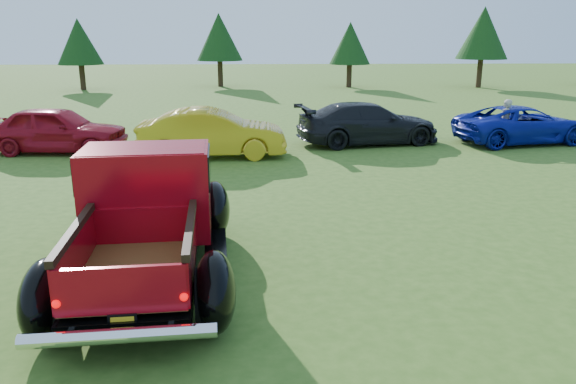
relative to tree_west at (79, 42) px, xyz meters
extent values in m
plane|color=#365A19|center=(12.00, -29.00, -3.11)|extent=(120.00, 120.00, 0.00)
cylinder|color=#332114|center=(0.00, 0.00, -2.28)|extent=(0.36, 0.36, 1.66)
cone|color=black|center=(0.00, 0.00, 0.02)|extent=(2.94, 2.94, 2.94)
cylinder|color=#332114|center=(9.00, 2.00, -2.21)|extent=(0.36, 0.36, 1.80)
cone|color=black|center=(9.00, 2.00, 0.29)|extent=(3.20, 3.20, 3.20)
cylinder|color=#332114|center=(18.00, 1.00, -2.32)|extent=(0.36, 0.36, 1.58)
cone|color=black|center=(18.00, 1.00, -0.12)|extent=(2.82, 2.82, 2.82)
cylinder|color=#332114|center=(27.00, 0.50, -2.14)|extent=(0.36, 0.36, 1.94)
cone|color=black|center=(27.00, 0.50, 0.56)|extent=(3.46, 3.46, 3.46)
cylinder|color=black|center=(9.53, -32.16, -2.68)|extent=(0.33, 0.88, 0.87)
cylinder|color=black|center=(11.36, -32.01, -2.68)|extent=(0.33, 0.88, 0.87)
cylinder|color=black|center=(9.24, -28.71, -2.68)|extent=(0.33, 0.88, 0.87)
cylinder|color=black|center=(11.08, -28.56, -2.68)|extent=(0.33, 0.88, 0.87)
cube|color=black|center=(10.30, -30.31, -2.62)|extent=(1.92, 5.19, 0.22)
cube|color=maroon|center=(10.15, -28.53, -2.18)|extent=(1.97, 1.77, 0.67)
cube|color=silver|center=(10.08, -27.70, -2.19)|extent=(1.73, 0.21, 0.54)
cube|color=maroon|center=(10.27, -29.93, -1.81)|extent=(2.02, 1.40, 1.41)
cube|color=black|center=(10.27, -29.93, -1.43)|extent=(2.06, 1.29, 0.54)
cube|color=maroon|center=(10.27, -29.93, -1.14)|extent=(1.93, 1.28, 0.09)
cube|color=brown|center=(10.41, -31.66, -2.44)|extent=(1.63, 2.28, 0.05)
cube|color=maroon|center=(9.68, -31.72, -2.16)|extent=(0.23, 2.16, 0.56)
cube|color=maroon|center=(11.14, -31.60, -2.16)|extent=(0.23, 2.16, 0.56)
cube|color=maroon|center=(10.32, -30.58, -2.16)|extent=(1.46, 0.17, 0.56)
cube|color=maroon|center=(10.50, -32.74, -2.16)|extent=(1.46, 0.18, 0.56)
cube|color=black|center=(9.68, -31.72, -1.82)|extent=(0.27, 2.16, 0.10)
cube|color=black|center=(11.14, -31.60, -1.82)|extent=(0.27, 2.16, 0.10)
ellipsoid|color=black|center=(9.42, -32.17, -2.55)|extent=(0.59, 1.18, 0.95)
ellipsoid|color=black|center=(11.47, -32.01, -2.55)|extent=(0.59, 1.18, 0.95)
ellipsoid|color=black|center=(9.14, -28.72, -2.55)|extent=(0.59, 1.18, 0.95)
ellipsoid|color=black|center=(11.18, -28.55, -2.55)|extent=(0.59, 1.18, 0.95)
cube|color=black|center=(9.28, -30.45, -2.75)|extent=(0.53, 2.29, 0.06)
cube|color=black|center=(11.33, -30.28, -2.75)|extent=(0.53, 2.29, 0.06)
cylinder|color=silver|center=(10.52, -33.01, -2.57)|extent=(2.12, 0.34, 0.17)
cube|color=black|center=(10.50, -32.78, -2.51)|extent=(0.32, 0.04, 0.16)
cube|color=gold|center=(10.50, -32.79, -2.51)|extent=(0.26, 0.03, 0.11)
sphere|color=#CC0505|center=(9.81, -32.83, -2.26)|extent=(0.10, 0.10, 0.10)
sphere|color=#CC0505|center=(11.19, -32.71, -2.26)|extent=(0.10, 0.10, 0.10)
imported|color=maroon|center=(5.50, -20.56, -2.37)|extent=(4.47, 2.09, 1.48)
imported|color=gold|center=(10.50, -21.43, -2.37)|extent=(4.53, 1.73, 1.48)
imported|color=black|center=(15.66, -19.51, -2.40)|extent=(5.18, 2.90, 1.42)
imported|color=#0D1996|center=(21.02, -19.59, -2.47)|extent=(4.95, 2.98, 1.28)
imported|color=#A9A192|center=(20.20, -20.01, -2.33)|extent=(0.68, 0.61, 1.56)
camera|label=1|loc=(12.13, -38.51, 0.61)|focal=35.00mm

